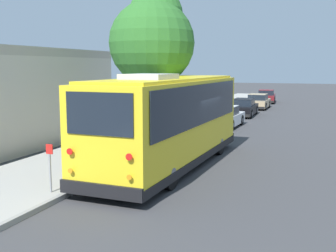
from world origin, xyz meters
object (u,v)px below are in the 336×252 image
(parked_sedan_maroon, at_px, (266,97))
(sign_post_far, at_px, (81,155))
(parked_sedan_black, at_px, (244,108))
(parked_sedan_tan, at_px, (258,102))
(street_tree, at_px, (153,38))
(parked_sedan_white, at_px, (224,117))
(sign_post_near, at_px, (50,168))
(shuttle_bus, at_px, (169,117))
(fire_hydrant, at_px, (184,124))

(parked_sedan_maroon, distance_m, sign_post_far, 32.63)
(parked_sedan_black, bearing_deg, parked_sedan_tan, -3.07)
(parked_sedan_tan, xyz_separation_m, street_tree, (-19.28, 2.04, 4.40))
(parked_sedan_maroon, bearing_deg, street_tree, 170.97)
(parked_sedan_black, distance_m, sign_post_far, 20.28)
(parked_sedan_black, distance_m, parked_sedan_maroon, 12.37)
(parked_sedan_white, relative_size, sign_post_near, 3.05)
(parked_sedan_white, height_order, parked_sedan_black, parked_sedan_white)
(parked_sedan_white, height_order, parked_sedan_tan, parked_sedan_white)
(parked_sedan_tan, distance_m, parked_sedan_maroon, 6.48)
(parked_sedan_white, height_order, parked_sedan_maroon, parked_sedan_maroon)
(shuttle_bus, height_order, sign_post_near, shuttle_bus)
(parked_sedan_white, relative_size, street_tree, 0.59)
(parked_sedan_maroon, xyz_separation_m, fire_hydrant, (-22.16, 1.57, -0.05))
(parked_sedan_white, distance_m, fire_hydrant, 3.67)
(shuttle_bus, distance_m, parked_sedan_tan, 23.11)
(parked_sedan_tan, bearing_deg, parked_sedan_maroon, 0.94)
(shuttle_bus, bearing_deg, parked_sedan_tan, 2.30)
(parked_sedan_maroon, bearing_deg, fire_hydrant, 171.15)
(shuttle_bus, relative_size, sign_post_near, 7.15)
(shuttle_bus, distance_m, sign_post_far, 3.69)
(parked_sedan_black, relative_size, sign_post_near, 3.31)
(parked_sedan_white, relative_size, parked_sedan_tan, 0.99)
(parked_sedan_white, xyz_separation_m, sign_post_far, (-13.79, 1.48, 0.32))
(parked_sedan_tan, relative_size, street_tree, 0.60)
(parked_sedan_tan, distance_m, sign_post_near, 27.76)
(fire_hydrant, bearing_deg, parked_sedan_black, -8.77)
(sign_post_near, height_order, fire_hydrant, sign_post_near)
(parked_sedan_tan, bearing_deg, parked_sedan_white, 178.67)
(street_tree, relative_size, fire_hydrant, 8.82)
(parked_sedan_white, distance_m, parked_sedan_maroon, 18.80)
(parked_sedan_black, bearing_deg, fire_hydrant, 170.05)
(parked_sedan_tan, bearing_deg, street_tree, 173.70)
(parked_sedan_maroon, xyz_separation_m, street_tree, (-25.76, 1.91, 4.39))
(parked_sedan_tan, xyz_separation_m, sign_post_near, (-27.71, 1.71, 0.27))
(sign_post_near, height_order, sign_post_far, sign_post_far)
(parked_sedan_maroon, xyz_separation_m, sign_post_near, (-34.19, 1.57, 0.26))
(shuttle_bus, distance_m, parked_sedan_white, 10.83)
(shuttle_bus, relative_size, sign_post_far, 6.64)
(parked_sedan_maroon, bearing_deg, parked_sedan_white, 174.92)
(parked_sedan_maroon, height_order, sign_post_far, sign_post_far)
(parked_sedan_black, distance_m, fire_hydrant, 9.91)
(shuttle_bus, height_order, street_tree, street_tree)
(parked_sedan_black, height_order, fire_hydrant, parked_sedan_black)
(street_tree, height_order, fire_hydrant, street_tree)
(sign_post_near, bearing_deg, sign_post_far, 0.00)
(parked_sedan_black, relative_size, parked_sedan_tan, 1.08)
(parked_sedan_black, bearing_deg, parked_sedan_maroon, -1.46)
(street_tree, bearing_deg, sign_post_near, -177.72)
(shuttle_bus, height_order, parked_sedan_maroon, shuttle_bus)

